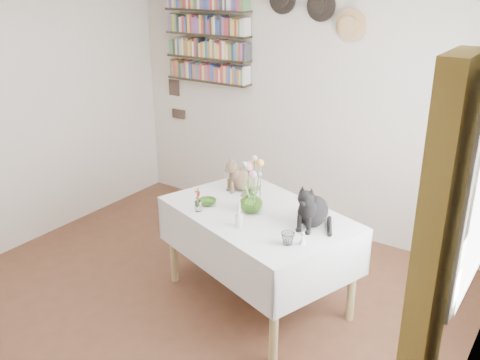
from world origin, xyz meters
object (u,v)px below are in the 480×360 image
Objects in this scene: dining_table at (258,234)px; bookshelf_unit at (208,38)px; tabby_cat at (243,173)px; flower_vase at (251,201)px; black_cat at (313,203)px.

dining_table is 1.67× the size of bookshelf_unit.
tabby_cat is (-0.35, 0.31, 0.34)m from dining_table.
dining_table is at bearing 29.20° from flower_vase.
black_cat reaches higher than dining_table.
bookshelf_unit is at bearing 135.81° from flower_vase.
bookshelf_unit reaches higher than flower_vase.
bookshelf_unit is at bearing 144.65° from black_cat.
tabby_cat is 0.84× the size of black_cat.
dining_table is 9.12× the size of flower_vase.
black_cat reaches higher than flower_vase.
flower_vase is (-0.05, -0.03, 0.28)m from dining_table.
flower_vase is at bearing -150.80° from dining_table.
black_cat is (0.45, 0.02, 0.36)m from dining_table.
black_cat is 1.88× the size of flower_vase.
tabby_cat is 0.85m from black_cat.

